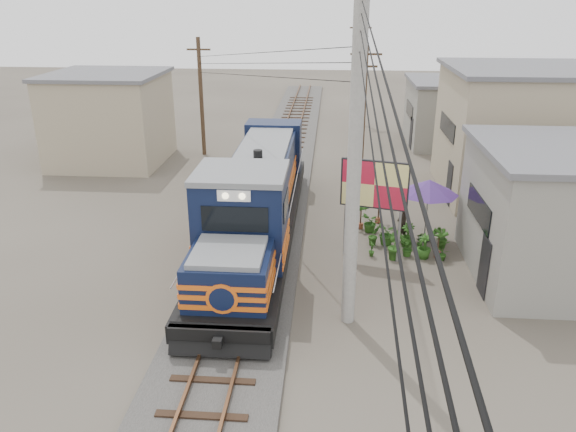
# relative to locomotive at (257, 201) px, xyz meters

# --- Properties ---
(ground) EXTENTS (120.00, 120.00, 0.00)m
(ground) POSITION_rel_locomotive_xyz_m (0.00, -5.12, -1.74)
(ground) COLOR #473F35
(ground) RESTS_ON ground
(ballast) EXTENTS (3.60, 70.00, 0.16)m
(ballast) POSITION_rel_locomotive_xyz_m (0.00, 4.88, -1.66)
(ballast) COLOR #595651
(ballast) RESTS_ON ground
(track) EXTENTS (1.15, 70.00, 0.12)m
(track) POSITION_rel_locomotive_xyz_m (0.00, 4.88, -1.48)
(track) COLOR #51331E
(track) RESTS_ON ground
(locomotive) EXTENTS (2.97, 16.14, 4.00)m
(locomotive) POSITION_rel_locomotive_xyz_m (0.00, 0.00, 0.00)
(locomotive) COLOR black
(locomotive) RESTS_ON ground
(utility_pole_main) EXTENTS (0.40, 0.40, 10.00)m
(utility_pole_main) POSITION_rel_locomotive_xyz_m (3.50, -5.62, 3.26)
(utility_pole_main) COLOR #9E9B93
(utility_pole_main) RESTS_ON ground
(wooden_pole_mid) EXTENTS (1.60, 0.24, 7.00)m
(wooden_pole_mid) POSITION_rel_locomotive_xyz_m (4.50, 8.88, 1.93)
(wooden_pole_mid) COLOR #4C3826
(wooden_pole_mid) RESTS_ON ground
(wooden_pole_far) EXTENTS (1.60, 0.24, 7.50)m
(wooden_pole_far) POSITION_rel_locomotive_xyz_m (4.80, 22.88, 2.19)
(wooden_pole_far) COLOR #4C3826
(wooden_pole_far) RESTS_ON ground
(wooden_pole_left) EXTENTS (1.60, 0.24, 7.00)m
(wooden_pole_left) POSITION_rel_locomotive_xyz_m (-5.00, 12.88, 1.93)
(wooden_pole_left) COLOR #4C3826
(wooden_pole_left) RESTS_ON ground
(power_lines) EXTENTS (9.65, 19.00, 3.30)m
(power_lines) POSITION_rel_locomotive_xyz_m (-0.14, 3.37, 5.82)
(power_lines) COLOR black
(power_lines) RESTS_ON ground
(shophouse_mid) EXTENTS (8.40, 7.35, 6.20)m
(shophouse_mid) POSITION_rel_locomotive_xyz_m (12.50, 6.88, 1.37)
(shophouse_mid) COLOR tan
(shophouse_mid) RESTS_ON ground
(shophouse_back) EXTENTS (6.30, 6.30, 4.20)m
(shophouse_back) POSITION_rel_locomotive_xyz_m (11.00, 16.88, 0.37)
(shophouse_back) COLOR gray
(shophouse_back) RESTS_ON ground
(shophouse_left) EXTENTS (6.30, 6.30, 5.20)m
(shophouse_left) POSITION_rel_locomotive_xyz_m (-10.00, 10.88, 0.87)
(shophouse_left) COLOR tan
(shophouse_left) RESTS_ON ground
(billboard) EXTENTS (2.43, 0.74, 3.83)m
(billboard) POSITION_rel_locomotive_xyz_m (4.46, -1.16, 1.09)
(billboard) COLOR #99999E
(billboard) RESTS_ON ground
(market_umbrella) EXTENTS (2.59, 2.59, 2.59)m
(market_umbrella) POSITION_rel_locomotive_xyz_m (6.73, 0.62, 0.54)
(market_umbrella) COLOR black
(market_umbrella) RESTS_ON ground
(vendor) EXTENTS (0.63, 0.62, 1.47)m
(vendor) POSITION_rel_locomotive_xyz_m (5.79, 0.53, -1.01)
(vendor) COLOR black
(vendor) RESTS_ON ground
(plant_nursery) EXTENTS (3.44, 3.28, 1.09)m
(plant_nursery) POSITION_rel_locomotive_xyz_m (5.56, -0.14, -1.29)
(plant_nursery) COLOR #265317
(plant_nursery) RESTS_ON ground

